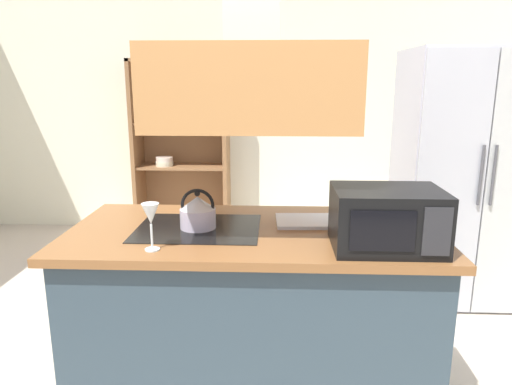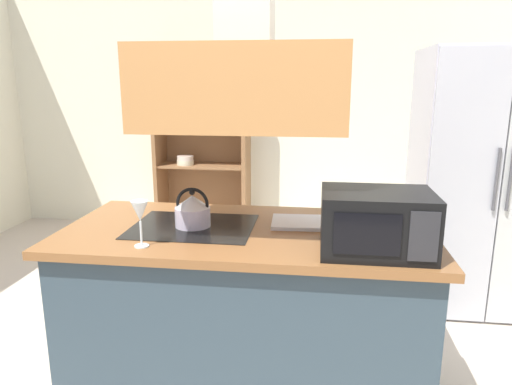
% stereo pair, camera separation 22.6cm
% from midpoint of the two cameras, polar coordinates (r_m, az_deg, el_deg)
% --- Properties ---
extents(wall_back, '(6.00, 0.12, 2.70)m').
position_cam_midpoint_polar(wall_back, '(5.08, 3.84, 10.54)').
color(wall_back, '#EBE7CB').
rests_on(wall_back, ground).
extents(kitchen_island, '(1.80, 0.88, 0.90)m').
position_cam_midpoint_polar(kitchen_island, '(2.47, 1.59, -14.41)').
color(kitchen_island, '#30404A').
rests_on(kitchen_island, ground).
extents(range_hood, '(0.90, 0.70, 1.31)m').
position_cam_midpoint_polar(range_hood, '(2.18, 1.82, 15.96)').
color(range_hood, '#B87C43').
extents(refrigerator, '(0.90, 0.77, 1.83)m').
position_cam_midpoint_polar(refrigerator, '(3.72, 27.35, 1.22)').
color(refrigerator, '#B6B6C7').
rests_on(refrigerator, ground).
extents(dish_cabinet, '(0.98, 0.40, 1.82)m').
position_cam_midpoint_polar(dish_cabinet, '(5.03, -5.17, 4.28)').
color(dish_cabinet, brown).
rests_on(dish_cabinet, ground).
extents(kettle, '(0.18, 0.18, 0.20)m').
position_cam_midpoint_polar(kettle, '(2.31, -4.99, -2.23)').
color(kettle, '#BFB4C7').
rests_on(kettle, kitchen_island).
extents(cutting_board, '(0.35, 0.25, 0.02)m').
position_cam_midpoint_polar(cutting_board, '(2.39, 8.79, -3.67)').
color(cutting_board, white).
rests_on(cutting_board, kitchen_island).
extents(microwave, '(0.46, 0.35, 0.26)m').
position_cam_midpoint_polar(microwave, '(2.05, 17.58, -3.49)').
color(microwave, black).
rests_on(microwave, kitchen_island).
extents(wine_glass_on_counter, '(0.08, 0.08, 0.21)m').
position_cam_midpoint_polar(wine_glass_on_counter, '(2.04, -10.94, -2.53)').
color(wine_glass_on_counter, silver).
rests_on(wine_glass_on_counter, kitchen_island).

